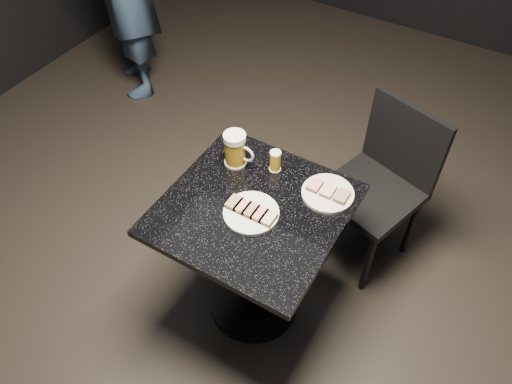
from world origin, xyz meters
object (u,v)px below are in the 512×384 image
chair (382,179)px  table (254,244)px  beer_tumbler (275,161)px  plate_large (251,213)px  beer_mug (236,149)px  plate_small (328,193)px

chair → table: bearing=-117.0°
beer_tumbler → chair: 0.64m
table → beer_tumbler: (-0.03, 0.23, 0.29)m
beer_tumbler → plate_large: bearing=-81.0°
beer_mug → chair: 0.78m
plate_large → chair: 0.80m
beer_tumbler → beer_mug: bearing=-162.0°
table → beer_mug: beer_mug is taller
plate_large → beer_mug: size_ratio=1.39×
beer_tumbler → plate_small: bearing=-3.8°
plate_large → plate_small: same height
plate_large → chair: size_ratio=0.25×
plate_large → beer_tumbler: 0.27m
plate_small → table: (-0.22, -0.21, -0.25)m
plate_large → chair: bearing=64.9°
plate_small → chair: chair is taller
beer_mug → chair: bearing=42.3°
table → chair: bearing=63.0°
plate_large → chair: (0.32, 0.69, -0.26)m
beer_mug → beer_tumbler: 0.17m
table → chair: chair is taller
beer_mug → chair: size_ratio=0.18×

